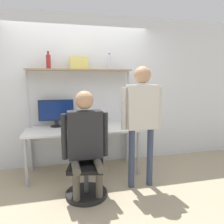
% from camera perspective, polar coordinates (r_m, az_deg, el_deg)
% --- Properties ---
extents(ground_plane, '(12.00, 12.00, 0.00)m').
position_cam_1_polar(ground_plane, '(3.56, -6.67, -17.65)').
color(ground_plane, tan).
extents(wall_back, '(8.00, 0.06, 2.70)m').
position_cam_1_polar(wall_back, '(4.02, -8.51, 5.35)').
color(wall_back, silver).
rests_on(wall_back, ground_plane).
extents(desk, '(1.86, 0.78, 0.76)m').
position_cam_1_polar(desk, '(3.71, -7.66, -5.22)').
color(desk, silver).
rests_on(desk, ground_plane).
extents(shelf_unit, '(1.77, 0.31, 1.74)m').
position_cam_1_polar(shelf_unit, '(3.82, -8.29, 7.66)').
color(shelf_unit, '#997A56').
rests_on(shelf_unit, ground_plane).
extents(monitor, '(0.59, 0.21, 0.46)m').
position_cam_1_polar(monitor, '(3.86, -14.37, 0.04)').
color(monitor, black).
rests_on(monitor, desk).
extents(laptop, '(0.31, 0.25, 0.25)m').
position_cam_1_polar(laptop, '(3.53, -7.64, -3.62)').
color(laptop, silver).
rests_on(laptop, desk).
extents(cell_phone, '(0.07, 0.15, 0.01)m').
position_cam_1_polar(cell_phone, '(3.49, -3.17, -4.76)').
color(cell_phone, silver).
rests_on(cell_phone, desk).
extents(office_chair, '(0.56, 0.56, 0.90)m').
position_cam_1_polar(office_chair, '(3.12, -6.71, -16.17)').
color(office_chair, black).
rests_on(office_chair, ground_plane).
extents(person_seated, '(0.62, 0.48, 1.43)m').
position_cam_1_polar(person_seated, '(2.88, -6.97, -6.19)').
color(person_seated, '#4C473D').
rests_on(person_seated, ground_plane).
extents(person_standing, '(0.61, 0.24, 1.75)m').
position_cam_1_polar(person_standing, '(3.11, 7.78, 0.34)').
color(person_standing, '#38425B').
rests_on(person_standing, ground_plane).
extents(bottle_red, '(0.07, 0.07, 0.28)m').
position_cam_1_polar(bottle_red, '(3.82, -16.27, 12.56)').
color(bottle_red, maroon).
rests_on(bottle_red, shelf_unit).
extents(bottle_clear, '(0.07, 0.07, 0.28)m').
position_cam_1_polar(bottle_clear, '(3.92, -0.70, 12.77)').
color(bottle_clear, silver).
rests_on(bottle_clear, shelf_unit).
extents(storage_box, '(0.29, 0.18, 0.20)m').
position_cam_1_polar(storage_box, '(3.83, -8.65, 12.52)').
color(storage_box, '#DBCC66').
rests_on(storage_box, shelf_unit).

